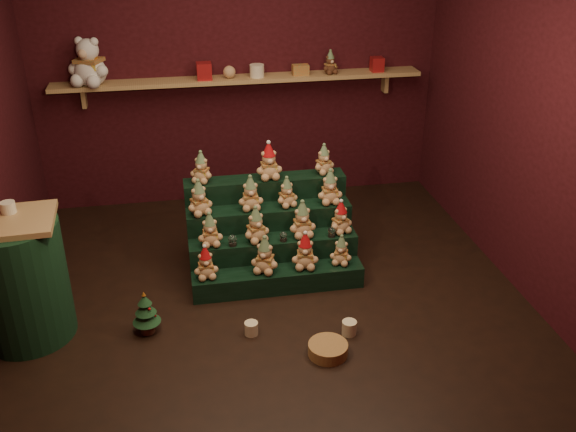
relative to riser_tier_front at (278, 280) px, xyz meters
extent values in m
plane|color=black|center=(-0.06, -0.11, -0.09)|extent=(4.00, 4.00, 0.00)
cube|color=black|center=(-0.06, 1.94, 1.31)|extent=(4.00, 0.10, 2.80)
cube|color=black|center=(-0.06, -2.16, 1.31)|extent=(4.00, 0.10, 2.80)
cube|color=black|center=(1.99, -0.11, 1.31)|extent=(0.10, 4.00, 2.80)
cube|color=tan|center=(-0.06, 1.76, 1.21)|extent=(3.60, 0.26, 0.04)
cube|color=tan|center=(-1.56, 1.83, 1.09)|extent=(0.04, 0.12, 0.20)
cube|color=tan|center=(1.44, 1.83, 1.09)|extent=(0.04, 0.12, 0.20)
cube|color=black|center=(0.00, 0.00, 0.00)|extent=(1.40, 0.22, 0.18)
cube|color=black|center=(0.00, 0.22, 0.09)|extent=(1.40, 0.22, 0.36)
cube|color=black|center=(0.00, 0.44, 0.18)|extent=(1.40, 0.22, 0.54)
cube|color=black|center=(0.00, 0.66, 0.27)|extent=(1.40, 0.22, 0.72)
cylinder|color=black|center=(-0.35, 0.16, 0.28)|extent=(0.07, 0.07, 0.03)
sphere|color=silver|center=(-0.35, 0.16, 0.33)|extent=(0.07, 0.07, 0.07)
cylinder|color=black|center=(0.07, 0.16, 0.28)|extent=(0.06, 0.06, 0.02)
sphere|color=silver|center=(0.07, 0.16, 0.32)|extent=(0.06, 0.06, 0.06)
cylinder|color=black|center=(0.48, 0.16, 0.28)|extent=(0.06, 0.06, 0.02)
sphere|color=silver|center=(0.48, 0.16, 0.32)|extent=(0.06, 0.06, 0.06)
cube|color=tan|center=(-1.90, -0.25, 0.84)|extent=(0.64, 0.55, 0.04)
cylinder|color=#10321A|center=(-1.90, -0.25, 0.36)|extent=(0.66, 0.66, 0.91)
cylinder|color=beige|center=(-1.90, -0.15, 0.90)|extent=(0.10, 0.10, 0.08)
cylinder|color=#462619|center=(-1.05, -0.39, -0.06)|extent=(0.10, 0.10, 0.05)
cone|color=#13351A|center=(-1.05, -0.39, 0.06)|extent=(0.21, 0.21, 0.10)
cone|color=#13351A|center=(-1.05, -0.39, 0.13)|extent=(0.16, 0.16, 0.09)
cone|color=#13351A|center=(-1.05, -0.39, 0.20)|extent=(0.10, 0.10, 0.07)
cone|color=orange|center=(-1.05, -0.39, 0.25)|extent=(0.03, 0.03, 0.03)
cylinder|color=beige|center=(-0.30, -0.56, -0.04)|extent=(0.10, 0.10, 0.10)
cylinder|color=beige|center=(0.42, -0.69, -0.04)|extent=(0.11, 0.11, 0.11)
cylinder|color=#A37141|center=(0.21, -0.89, -0.05)|extent=(0.35, 0.35, 0.09)
cube|color=#A2191B|center=(-0.41, 1.74, 1.31)|extent=(0.14, 0.14, 0.16)
cylinder|color=beige|center=(0.10, 1.74, 1.29)|extent=(0.14, 0.14, 0.12)
cube|color=#A2191B|center=(1.31, 1.74, 1.30)|extent=(0.12, 0.12, 0.14)
sphere|color=tan|center=(-0.17, 1.74, 1.29)|extent=(0.12, 0.12, 0.12)
cube|color=#C74A1C|center=(0.53, 1.74, 1.28)|extent=(0.16, 0.10, 0.10)
camera|label=1|loc=(-0.73, -4.39, 2.83)|focal=40.00mm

